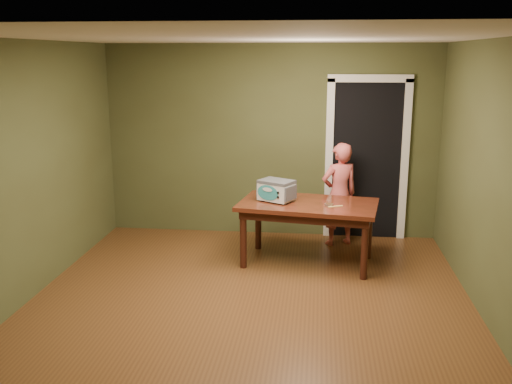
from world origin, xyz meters
TOP-DOWN VIEW (x-y plane):
  - floor at (0.00, 0.00)m, footprint 5.00×5.00m
  - room_shell at (0.00, 0.00)m, footprint 4.52×5.02m
  - doorway at (1.30, 2.78)m, footprint 1.10×0.66m
  - dining_table at (0.55, 1.36)m, footprint 1.72×1.13m
  - toy_oven at (0.17, 1.39)m, footprint 0.48×0.43m
  - baking_pan at (0.79, 1.26)m, footprint 0.10×0.10m
  - spatula at (0.87, 1.21)m, footprint 0.17×0.10m
  - child at (0.94, 2.11)m, footprint 0.58×0.50m

SIDE VIEW (x-z plane):
  - floor at x=0.00m, z-range 0.00..0.00m
  - dining_table at x=0.55m, z-range 0.28..1.03m
  - child at x=0.94m, z-range 0.00..1.36m
  - spatula at x=0.87m, z-range 0.75..0.76m
  - baking_pan at x=0.79m, z-range 0.75..0.77m
  - toy_oven at x=0.17m, z-range 0.76..1.02m
  - doorway at x=1.30m, z-range -0.07..2.18m
  - room_shell at x=0.00m, z-range 0.40..3.01m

